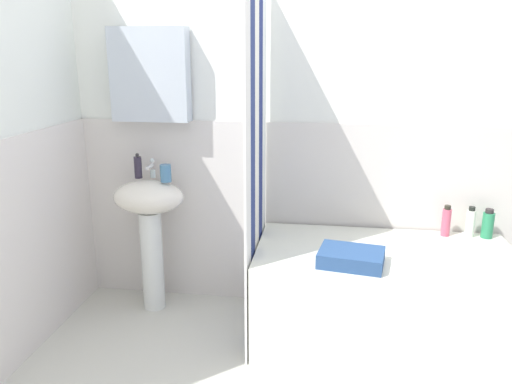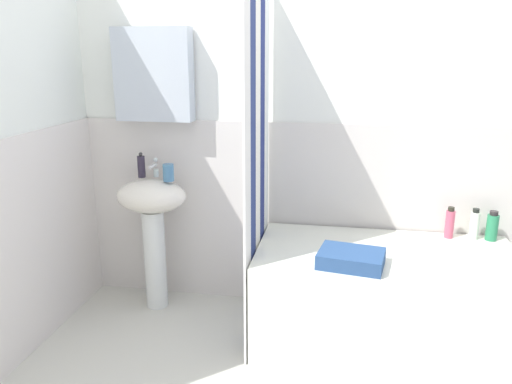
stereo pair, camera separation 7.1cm
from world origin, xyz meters
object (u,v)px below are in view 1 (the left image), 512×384
bathtub (382,295)px  lotion_bottle (446,222)px  towel_folded (351,257)px  sink (150,216)px  shampoo_bottle (488,224)px  soap_dispenser (138,167)px  conditioner_bottle (470,223)px  toothbrush_cup (166,173)px

bathtub → lotion_bottle: size_ratio=7.54×
bathtub → towel_folded: (-0.20, -0.22, 0.31)m
sink → lotion_bottle: 1.80m
bathtub → shampoo_bottle: shampoo_bottle is taller
bathtub → lotion_bottle: bearing=37.7°
soap_dispenser → shampoo_bottle: (2.12, 0.04, -0.29)m
bathtub → towel_folded: 0.43m
conditioner_bottle → sink: bearing=-176.6°
soap_dispenser → lotion_bottle: 1.91m
conditioner_bottle → towel_folded: bearing=-144.1°
shampoo_bottle → lotion_bottle: 0.24m
conditioner_bottle → shampoo_bottle: bearing=-1.2°
toothbrush_cup → towel_folded: size_ratio=0.33×
sink → towel_folded: size_ratio=2.61×
soap_dispenser → towel_folded: (1.31, -0.47, -0.33)m
bathtub → conditioner_bottle: 0.69m
sink → conditioner_bottle: size_ratio=4.57×
lotion_bottle → toothbrush_cup: bearing=-176.5°
sink → toothbrush_cup: toothbrush_cup is taller
toothbrush_cup → bathtub: 1.46m
soap_dispenser → bathtub: (1.51, -0.25, -0.64)m
shampoo_bottle → conditioner_bottle: 0.10m
toothbrush_cup → sink: bearing=-174.8°
sink → shampoo_bottle: (2.04, 0.11, 0.01)m
toothbrush_cup → bathtub: size_ratio=0.07×
soap_dispenser → towel_folded: bearing=-19.8°
toothbrush_cup → bathtub: bearing=-8.1°
soap_dispenser → toothbrush_cup: (0.20, -0.06, -0.02)m
toothbrush_cup → lotion_bottle: bearing=3.5°
soap_dispenser → conditioner_bottle: bearing=1.2°
toothbrush_cup → shampoo_bottle: (1.92, 0.10, -0.27)m
bathtub → conditioner_bottle: bearing=29.7°
shampoo_bottle → towel_folded: 0.96m
toothbrush_cup → shampoo_bottle: bearing=3.1°
bathtub → lotion_bottle: lotion_bottle is taller
toothbrush_cup → bathtub: (1.31, -0.19, -0.63)m
toothbrush_cup → conditioner_bottle: bearing=3.3°
conditioner_bottle → lotion_bottle: size_ratio=0.99×
toothbrush_cup → shampoo_bottle: toothbrush_cup is taller
sink → towel_folded: bearing=-17.9°
soap_dispenser → toothbrush_cup: 0.21m
bathtub → conditioner_bottle: size_ratio=7.64×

